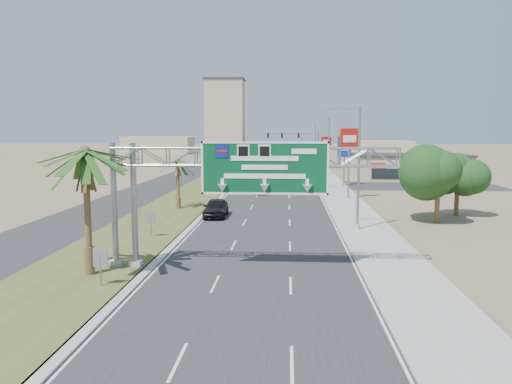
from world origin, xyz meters
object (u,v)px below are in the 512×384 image
object	(u,v)px
palm_near	(85,152)
pole_sign_blue	(344,149)
pole_sign_red_near	(349,143)
pole_sign_red_far	(326,143)
car_right_lane	(307,171)
car_far	(259,166)
sign_gantry	(238,166)
signal_mast	(307,149)
car_left_lane	(216,208)
car_mid_lane	(262,188)
store_building	(409,168)

from	to	relation	value
palm_near	pole_sign_blue	xyz separation A→B (m)	(19.26, 47.45, -1.45)
palm_near	pole_sign_red_near	xyz separation A→B (m)	(18.20, 32.90, -0.23)
palm_near	pole_sign_red_near	distance (m)	37.60
pole_sign_red_far	car_right_lane	bearing A→B (deg)	-110.45
car_far	pole_sign_blue	bearing A→B (deg)	-61.59
car_right_lane	pole_sign_red_near	world-z (taller)	pole_sign_red_near
pole_sign_red_near	pole_sign_red_far	distance (m)	44.44
sign_gantry	pole_sign_red_far	world-z (taller)	sign_gantry
signal_mast	car_left_lane	size ratio (longest dim) A/B	2.03
car_far	car_mid_lane	bearing A→B (deg)	-82.13
palm_near	store_building	distance (m)	66.04
store_building	car_left_lane	size ratio (longest dim) A/B	3.56
signal_mast	store_building	size ratio (longest dim) A/B	0.57
sign_gantry	store_building	world-z (taller)	sign_gantry
pole_sign_blue	pole_sign_red_far	bearing A→B (deg)	90.79
car_mid_lane	car_left_lane	bearing A→B (deg)	-94.30
pole_sign_red_near	car_far	bearing A→B (deg)	106.10
car_far	pole_sign_red_far	bearing A→B (deg)	-3.33
store_building	pole_sign_red_far	size ratio (longest dim) A/B	2.54
signal_mast	pole_sign_blue	xyz separation A→B (m)	(4.89, -16.53, 0.63)
pole_sign_red_near	pole_sign_blue	size ratio (longest dim) A/B	1.15
sign_gantry	pole_sign_blue	bearing A→B (deg)	76.27
sign_gantry	car_left_lane	distance (m)	18.93
car_far	pole_sign_blue	distance (m)	35.11
store_building	car_mid_lane	distance (m)	31.15
palm_near	car_far	bearing A→B (deg)	86.48
pole_sign_red_near	signal_mast	bearing A→B (deg)	97.02
palm_near	store_building	world-z (taller)	palm_near
car_left_lane	car_mid_lane	world-z (taller)	car_left_lane
car_left_lane	pole_sign_red_far	size ratio (longest dim) A/B	0.72
car_far	pole_sign_red_far	world-z (taller)	pole_sign_red_far
signal_mast	car_far	distance (m)	18.35
sign_gantry	signal_mast	distance (m)	62.37
car_left_lane	car_mid_lane	bearing A→B (deg)	78.74
car_right_lane	signal_mast	bearing A→B (deg)	-101.66
car_right_lane	pole_sign_red_far	world-z (taller)	pole_sign_red_far
palm_near	car_mid_lane	xyz separation A→B (m)	(7.70, 37.60, -6.22)
sign_gantry	signal_mast	xyz separation A→B (m)	(6.23, 62.05, -1.21)
sign_gantry	store_building	bearing A→B (deg)	67.64
car_left_lane	car_right_lane	bearing A→B (deg)	77.02
car_mid_lane	car_far	bearing A→B (deg)	100.52
car_mid_lane	sign_gantry	bearing A→B (deg)	-82.69
car_right_lane	car_mid_lane	bearing A→B (deg)	-108.06
store_building	car_far	xyz separation A→B (m)	(-26.34, 21.11, -1.27)
signal_mast	car_far	size ratio (longest dim) A/B	2.03
car_right_lane	pole_sign_blue	size ratio (longest dim) A/B	0.76
palm_near	signal_mast	world-z (taller)	palm_near
sign_gantry	car_mid_lane	size ratio (longest dim) A/B	3.86
pole_sign_red_near	pole_sign_blue	bearing A→B (deg)	85.83
car_mid_lane	pole_sign_red_far	world-z (taller)	pole_sign_red_far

